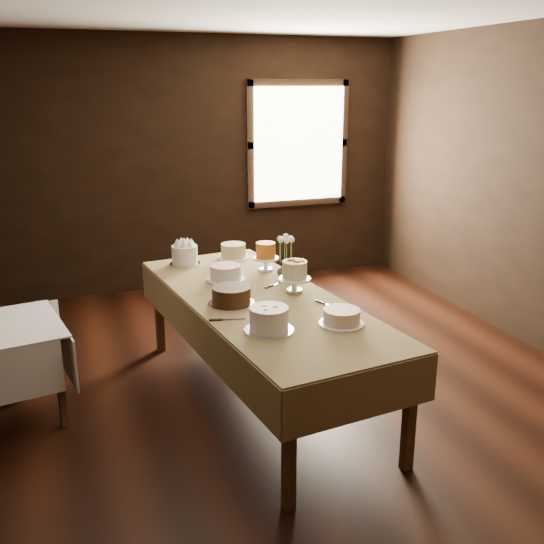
# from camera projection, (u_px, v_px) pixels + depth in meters

# --- Properties ---
(floor) EXTENTS (5.00, 6.00, 0.01)m
(floor) POSITION_uv_depth(u_px,v_px,m) (281.00, 400.00, 4.66)
(floor) COLOR black
(floor) RESTS_ON ground
(wall_back) EXTENTS (5.00, 0.02, 2.80)m
(wall_back) POSITION_uv_depth(u_px,v_px,m) (189.00, 165.00, 6.96)
(wall_back) COLOR black
(wall_back) RESTS_ON ground
(window) EXTENTS (1.10, 0.05, 1.30)m
(window) POSITION_uv_depth(u_px,v_px,m) (299.00, 144.00, 7.26)
(window) COLOR #FFEABF
(window) RESTS_ON wall_back
(display_table) EXTENTS (1.33, 2.70, 0.80)m
(display_table) POSITION_uv_depth(u_px,v_px,m) (261.00, 306.00, 4.47)
(display_table) COLOR #3E2917
(display_table) RESTS_ON ground
(cake_meringue) EXTENTS (0.29, 0.29, 0.16)m
(cake_meringue) POSITION_uv_depth(u_px,v_px,m) (185.00, 256.00, 5.26)
(cake_meringue) COLOR silver
(cake_meringue) RESTS_ON display_table
(cake_speckled) EXTENTS (0.30, 0.30, 0.13)m
(cake_speckled) POSITION_uv_depth(u_px,v_px,m) (233.00, 251.00, 5.46)
(cake_speckled) COLOR white
(cake_speckled) RESTS_ON display_table
(cake_lattice) EXTENTS (0.31, 0.31, 0.11)m
(cake_lattice) POSITION_uv_depth(u_px,v_px,m) (226.00, 274.00, 4.84)
(cake_lattice) COLOR white
(cake_lattice) RESTS_ON display_table
(cake_caramel) EXTENTS (0.21, 0.21, 0.25)m
(cake_caramel) POSITION_uv_depth(u_px,v_px,m) (266.00, 258.00, 5.09)
(cake_caramel) COLOR white
(cake_caramel) RESTS_ON display_table
(cake_chocolate) EXTENTS (0.33, 0.33, 0.13)m
(cake_chocolate) POSITION_uv_depth(u_px,v_px,m) (231.00, 296.00, 4.31)
(cake_chocolate) COLOR silver
(cake_chocolate) RESTS_ON display_table
(cake_flowers) EXTENTS (0.24, 0.24, 0.24)m
(cake_flowers) POSITION_uv_depth(u_px,v_px,m) (295.00, 278.00, 4.57)
(cake_flowers) COLOR white
(cake_flowers) RESTS_ON display_table
(cake_swirl) EXTENTS (0.33, 0.33, 0.16)m
(cake_swirl) POSITION_uv_depth(u_px,v_px,m) (269.00, 320.00, 3.84)
(cake_swirl) COLOR silver
(cake_swirl) RESTS_ON display_table
(cake_cream) EXTENTS (0.30, 0.30, 0.10)m
(cake_cream) POSITION_uv_depth(u_px,v_px,m) (342.00, 317.00, 3.95)
(cake_cream) COLOR white
(cake_cream) RESTS_ON display_table
(cake_server_a) EXTENTS (0.21, 0.16, 0.01)m
(cake_server_a) POSITION_uv_depth(u_px,v_px,m) (281.00, 310.00, 4.20)
(cake_server_a) COLOR silver
(cake_server_a) RESTS_ON display_table
(cake_server_b) EXTENTS (0.12, 0.23, 0.01)m
(cake_server_b) POSITION_uv_depth(u_px,v_px,m) (333.00, 307.00, 4.28)
(cake_server_b) COLOR silver
(cake_server_b) RESTS_ON display_table
(cake_server_c) EXTENTS (0.07, 0.24, 0.01)m
(cake_server_c) POSITION_uv_depth(u_px,v_px,m) (232.00, 287.00, 4.68)
(cake_server_c) COLOR silver
(cake_server_c) RESTS_ON display_table
(cake_server_d) EXTENTS (0.22, 0.15, 0.01)m
(cake_server_d) POSITION_uv_depth(u_px,v_px,m) (279.00, 283.00, 4.78)
(cake_server_d) COLOR silver
(cake_server_d) RESTS_ON display_table
(cake_server_e) EXTENTS (0.24, 0.08, 0.01)m
(cake_server_e) POSITION_uv_depth(u_px,v_px,m) (234.00, 319.00, 4.04)
(cake_server_e) COLOR silver
(cake_server_e) RESTS_ON display_table
(flower_vase) EXTENTS (0.17, 0.17, 0.14)m
(flower_vase) POSITION_uv_depth(u_px,v_px,m) (286.00, 270.00, 4.87)
(flower_vase) COLOR #2D2823
(flower_vase) RESTS_ON display_table
(flower_bouquet) EXTENTS (0.14, 0.14, 0.20)m
(flower_bouquet) POSITION_uv_depth(u_px,v_px,m) (286.00, 247.00, 4.82)
(flower_bouquet) COLOR white
(flower_bouquet) RESTS_ON flower_vase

